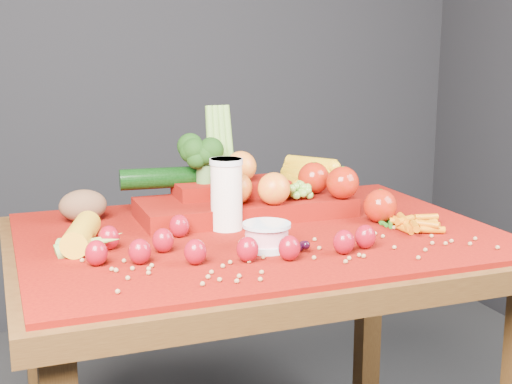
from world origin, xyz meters
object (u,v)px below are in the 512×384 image
object	(u,v)px
yogurt_bowl	(267,235)
milk_glass	(226,192)
table	(259,277)
produce_mound	(254,191)

from	to	relation	value
yogurt_bowl	milk_glass	bearing A→B (deg)	98.66
table	yogurt_bowl	distance (m)	0.19
table	milk_glass	world-z (taller)	milk_glass
table	milk_glass	distance (m)	0.21
milk_glass	produce_mound	size ratio (longest dim) A/B	0.27
table	milk_glass	size ratio (longest dim) A/B	6.72
produce_mound	table	bearing A→B (deg)	-106.65
table	produce_mound	xyz separation A→B (m)	(0.05, 0.15, 0.17)
produce_mound	yogurt_bowl	bearing A→B (deg)	-105.55
table	produce_mound	bearing A→B (deg)	73.35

